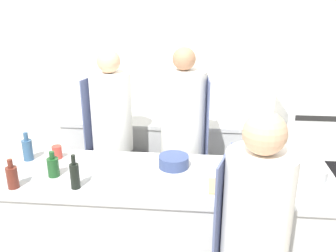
# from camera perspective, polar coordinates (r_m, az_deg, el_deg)

# --- Properties ---
(wall_back) EXTENTS (8.00, 0.06, 2.80)m
(wall_back) POSITION_cam_1_polar(r_m,az_deg,el_deg) (4.60, 2.07, 10.77)
(wall_back) COLOR silver
(wall_back) RESTS_ON ground_plane
(prep_counter) EXTENTS (2.45, 0.76, 0.90)m
(prep_counter) POSITION_cam_1_polar(r_m,az_deg,el_deg) (2.96, -0.64, -15.16)
(prep_counter) COLOR #B7BABC
(prep_counter) RESTS_ON ground_plane
(pass_counter) EXTENTS (2.23, 0.57, 0.90)m
(pass_counter) POSITION_cam_1_polar(r_m,az_deg,el_deg) (4.06, 0.14, -4.66)
(pass_counter) COLOR #B7BABC
(pass_counter) RESTS_ON ground_plane
(oven_range) EXTENTS (0.97, 0.71, 0.94)m
(oven_range) POSITION_cam_1_polar(r_m,az_deg,el_deg) (4.67, 22.22, -2.56)
(oven_range) COLOR #B7BABC
(oven_range) RESTS_ON ground_plane
(chef_at_stove) EXTENTS (0.41, 0.40, 1.72)m
(chef_at_stove) POSITION_cam_1_polar(r_m,az_deg,el_deg) (3.34, 2.34, -2.83)
(chef_at_stove) COLOR black
(chef_at_stove) RESTS_ON ground_plane
(chef_at_pass_far) EXTENTS (0.42, 0.41, 1.68)m
(chef_at_pass_far) POSITION_cam_1_polar(r_m,az_deg,el_deg) (3.49, -8.42, -2.32)
(chef_at_pass_far) COLOR black
(chef_at_pass_far) RESTS_ON ground_plane
(bottle_olive_oil) EXTENTS (0.08, 0.08, 0.21)m
(bottle_olive_oil) POSITION_cam_1_polar(r_m,az_deg,el_deg) (2.74, -22.65, -7.13)
(bottle_olive_oil) COLOR #5B2319
(bottle_olive_oil) RESTS_ON prep_counter
(bottle_vinegar) EXTENTS (0.08, 0.08, 0.23)m
(bottle_vinegar) POSITION_cam_1_polar(r_m,az_deg,el_deg) (3.12, -20.62, -3.31)
(bottle_vinegar) COLOR #2D5175
(bottle_vinegar) RESTS_ON prep_counter
(bottle_wine) EXTENTS (0.08, 0.08, 0.19)m
(bottle_wine) POSITION_cam_1_polar(r_m,az_deg,el_deg) (2.81, -17.10, -5.90)
(bottle_wine) COLOR #19471E
(bottle_wine) RESTS_ON prep_counter
(bottle_cooking_oil) EXTENTS (0.07, 0.07, 0.20)m
(bottle_cooking_oil) POSITION_cam_1_polar(r_m,az_deg,el_deg) (2.52, 21.62, -9.49)
(bottle_cooking_oil) COLOR silver
(bottle_cooking_oil) RESTS_ON prep_counter
(bottle_sauce) EXTENTS (0.06, 0.06, 0.24)m
(bottle_sauce) POSITION_cam_1_polar(r_m,az_deg,el_deg) (2.60, -14.02, -7.26)
(bottle_sauce) COLOR black
(bottle_sauce) RESTS_ON prep_counter
(bowl_mixing_large) EXTENTS (0.23, 0.23, 0.09)m
(bowl_mixing_large) POSITION_cam_1_polar(r_m,az_deg,el_deg) (2.83, 0.87, -5.42)
(bowl_mixing_large) COLOR navy
(bowl_mixing_large) RESTS_ON prep_counter
(bowl_prep_small) EXTENTS (0.22, 0.22, 0.08)m
(bowl_prep_small) POSITION_cam_1_polar(r_m,az_deg,el_deg) (2.86, 20.99, -6.69)
(bowl_prep_small) COLOR #B7BABC
(bowl_prep_small) RESTS_ON prep_counter
(cup) EXTENTS (0.08, 0.08, 0.10)m
(cup) POSITION_cam_1_polar(r_m,az_deg,el_deg) (3.09, -16.54, -3.84)
(cup) COLOR #B2382D
(cup) RESTS_ON prep_counter
(cutting_board) EXTENTS (0.31, 0.21, 0.01)m
(cutting_board) POSITION_cam_1_polar(r_m,az_deg,el_deg) (2.60, 9.69, -9.15)
(cutting_board) COLOR tan
(cutting_board) RESTS_ON prep_counter
(stockpot) EXTENTS (0.28, 0.28, 0.19)m
(stockpot) POSITION_cam_1_polar(r_m,az_deg,el_deg) (4.03, -9.36, 3.08)
(stockpot) COLOR #B7BABC
(stockpot) RESTS_ON pass_counter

